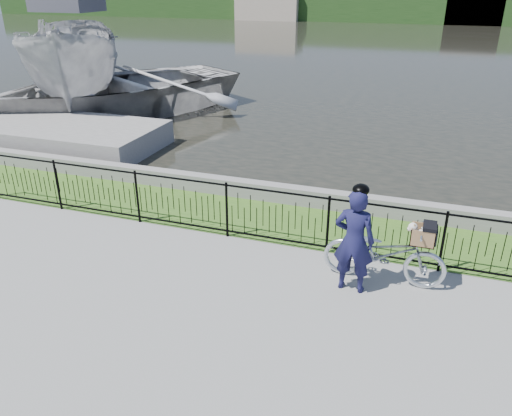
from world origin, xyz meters
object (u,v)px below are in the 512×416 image
at_px(cyclist, 354,240).
at_px(boat_near, 75,62).
at_px(dock, 11,129).
at_px(boat_far, 117,88).
at_px(bicycle_rig, 385,253).

height_order(cyclist, boat_near, boat_near).
xyz_separation_m(dock, boat_far, (1.34, 4.05, 0.63)).
bearing_deg(cyclist, bicycle_rig, 41.56).
distance_m(cyclist, boat_near, 14.93).
distance_m(dock, boat_far, 4.32).
xyz_separation_m(boat_near, boat_far, (1.65, 0.06, -0.87)).
bearing_deg(boat_near, cyclist, -36.89).
bearing_deg(cyclist, dock, 156.90).
bearing_deg(boat_far, bicycle_rig, -38.61).
bearing_deg(bicycle_rig, cyclist, -138.44).
bearing_deg(cyclist, boat_far, 138.75).
height_order(dock, boat_near, boat_near).
bearing_deg(boat_far, boat_near, -177.82).
bearing_deg(dock, boat_far, 71.67).
distance_m(boat_near, boat_far, 1.87).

